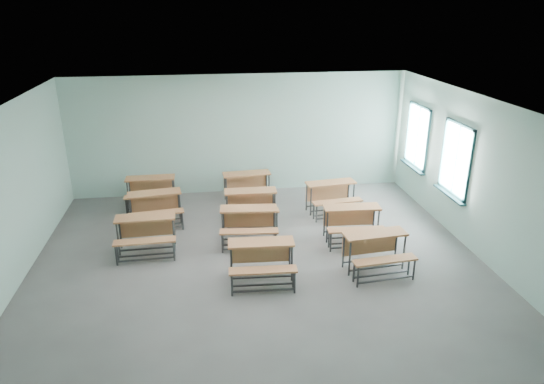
{
  "coord_description": "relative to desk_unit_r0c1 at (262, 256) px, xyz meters",
  "views": [
    {
      "loc": [
        -0.99,
        -8.64,
        4.88
      ],
      "look_at": [
        0.46,
        1.2,
        1.0
      ],
      "focal_mm": 32.0,
      "sensor_mm": 36.0,
      "label": 1
    }
  ],
  "objects": [
    {
      "name": "desk_unit_r2c0",
      "position": [
        -2.14,
        2.85,
        0.0
      ],
      "size": [
        1.32,
        0.98,
        0.77
      ],
      "rotation": [
        0.0,
        0.0,
        0.13
      ],
      "color": "#A3643B",
      "rests_on": "ground"
    },
    {
      "name": "desk_unit_r2c2",
      "position": [
        2.12,
        2.93,
        0.0
      ],
      "size": [
        1.31,
        0.95,
        0.77
      ],
      "rotation": [
        0.0,
        0.0,
        0.11
      ],
      "color": "#A3643B",
      "rests_on": "ground"
    },
    {
      "name": "desk_unit_r1c0",
      "position": [
        -2.23,
        1.47,
        0.0
      ],
      "size": [
        1.24,
        0.85,
        0.77
      ],
      "rotation": [
        0.0,
        0.0,
        0.02
      ],
      "color": "#A3643B",
      "rests_on": "ground"
    },
    {
      "name": "desk_unit_r1c2",
      "position": [
        2.16,
        1.36,
        0.0
      ],
      "size": [
        1.27,
        0.89,
        0.77
      ],
      "rotation": [
        0.0,
        0.0,
        -0.06
      ],
      "color": "#A3643B",
      "rests_on": "ground"
    },
    {
      "name": "desk_unit_r3c0",
      "position": [
        -2.34,
        3.94,
        0.0
      ],
      "size": [
        1.23,
        0.82,
        0.77
      ],
      "rotation": [
        0.0,
        0.0,
        -0.0
      ],
      "color": "#A3643B",
      "rests_on": "ground"
    },
    {
      "name": "desk_unit_r0c1",
      "position": [
        0.0,
        0.0,
        0.0
      ],
      "size": [
        1.27,
        0.89,
        0.77
      ],
      "rotation": [
        0.0,
        0.0,
        -0.06
      ],
      "color": "#A3643B",
      "rests_on": "ground"
    },
    {
      "name": "desk_unit_r1c1",
      "position": [
        -0.07,
        1.61,
        0.0
      ],
      "size": [
        1.3,
        0.94,
        0.77
      ],
      "rotation": [
        0.0,
        0.0,
        -0.09
      ],
      "color": "#A3643B",
      "rests_on": "ground"
    },
    {
      "name": "desk_unit_r2c1",
      "position": [
        0.08,
        2.65,
        0.0
      ],
      "size": [
        1.25,
        0.85,
        0.77
      ],
      "rotation": [
        0.0,
        0.0,
        -0.03
      ],
      "color": "#A3643B",
      "rests_on": "ground"
    },
    {
      "name": "desk_unit_r3c1",
      "position": [
        0.13,
        3.93,
        0.0
      ],
      "size": [
        1.28,
        0.91,
        0.77
      ],
      "rotation": [
        0.0,
        0.0,
        0.07
      ],
      "color": "#A3643B",
      "rests_on": "ground"
    },
    {
      "name": "desk_unit_r0c2",
      "position": [
        2.23,
        0.03,
        0.0
      ],
      "size": [
        1.29,
        0.93,
        0.77
      ],
      "rotation": [
        0.0,
        0.0,
        0.09
      ],
      "color": "#A3643B",
      "rests_on": "ground"
    },
    {
      "name": "room",
      "position": [
        0.11,
        0.82,
        1.08
      ],
      "size": [
        9.04,
        8.04,
        3.24
      ],
      "color": "slate",
      "rests_on": "ground"
    }
  ]
}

